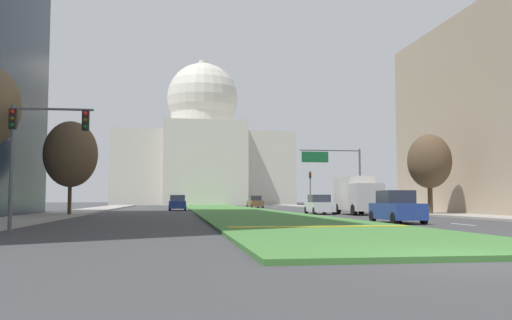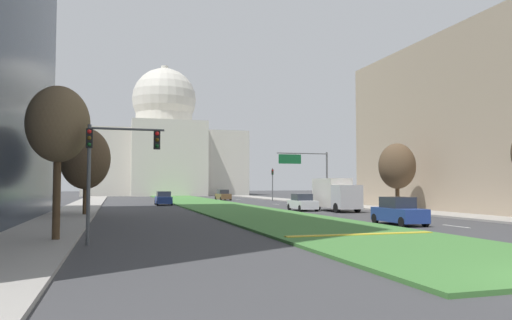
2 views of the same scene
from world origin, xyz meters
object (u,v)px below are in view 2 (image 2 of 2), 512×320
(overhead_guide_sign, at_px, (308,167))
(street_tree_right_mid, at_px, (397,166))
(capitol_building, at_px, (164,149))
(sedan_midblock, at_px, (302,203))
(traffic_light_near_left, at_px, (109,157))
(box_truck_delivery, at_px, (336,194))
(street_tree_left_mid, at_px, (85,159))
(street_tree_left_near, at_px, (58,125))
(sedan_lead_stopped, at_px, (399,212))
(traffic_light_far_right, at_px, (273,180))
(sedan_distant, at_px, (163,199))
(sedan_far_horizon, at_px, (223,195))

(overhead_guide_sign, bearing_deg, street_tree_right_mid, -73.04)
(capitol_building, relative_size, sedan_midblock, 8.80)
(traffic_light_near_left, bearing_deg, box_truck_delivery, 44.55)
(street_tree_left_mid, bearing_deg, street_tree_left_near, -90.27)
(street_tree_left_near, relative_size, sedan_lead_stopped, 1.69)
(sedan_lead_stopped, bearing_deg, street_tree_right_mid, 57.27)
(traffic_light_far_right, bearing_deg, overhead_guide_sign, -96.37)
(traffic_light_far_right, distance_m, box_truck_delivery, 30.92)
(traffic_light_near_left, bearing_deg, street_tree_left_near, 150.62)
(sedan_distant, height_order, box_truck_delivery, box_truck_delivery)
(street_tree_left_mid, relative_size, street_tree_right_mid, 1.11)
(sedan_far_horizon, bearing_deg, street_tree_right_mid, -76.80)
(sedan_lead_stopped, xyz_separation_m, sedan_midblock, (0.32, 17.31, -0.05))
(overhead_guide_sign, height_order, street_tree_left_mid, street_tree_left_mid)
(street_tree_left_near, relative_size, sedan_distant, 1.60)
(sedan_midblock, bearing_deg, street_tree_left_mid, -172.96)
(sedan_lead_stopped, height_order, sedan_far_horizon, sedan_lead_stopped)
(street_tree_right_mid, xyz_separation_m, sedan_distant, (-20.08, 21.18, -3.53))
(street_tree_left_mid, bearing_deg, box_truck_delivery, 1.31)
(sedan_lead_stopped, bearing_deg, street_tree_left_near, -169.05)
(sedan_distant, xyz_separation_m, sedan_far_horizon, (11.30, 16.26, -0.00))
(traffic_light_near_left, distance_m, box_truck_delivery, 29.27)
(street_tree_right_mid, distance_m, sedan_distant, 29.40)
(traffic_light_near_left, bearing_deg, street_tree_right_mid, 34.79)
(street_tree_left_mid, distance_m, sedan_midblock, 20.81)
(street_tree_right_mid, height_order, sedan_midblock, street_tree_right_mid)
(traffic_light_far_right, distance_m, sedan_distant, 22.02)
(street_tree_left_near, height_order, sedan_far_horizon, street_tree_left_near)
(capitol_building, xyz_separation_m, street_tree_left_near, (-14.11, -97.82, -6.30))
(street_tree_left_mid, xyz_separation_m, sedan_distant, (8.27, 19.42, -3.92))
(capitol_building, bearing_deg, sedan_midblock, -85.33)
(street_tree_left_near, relative_size, sedan_far_horizon, 1.61)
(street_tree_right_mid, bearing_deg, box_truck_delivery, 156.98)
(street_tree_right_mid, bearing_deg, capitol_building, 100.04)
(capitol_building, relative_size, overhead_guide_sign, 5.85)
(traffic_light_far_right, distance_m, overhead_guide_sign, 20.37)
(traffic_light_near_left, xyz_separation_m, street_tree_right_mid, (26.18, 18.19, 0.55))
(overhead_guide_sign, xyz_separation_m, sedan_distant, (-16.19, 8.44, -3.87))
(traffic_light_near_left, relative_size, traffic_light_far_right, 1.00)
(box_truck_delivery, bearing_deg, traffic_light_near_left, -135.45)
(traffic_light_far_right, height_order, street_tree_left_mid, street_tree_left_mid)
(sedan_midblock, bearing_deg, traffic_light_near_left, -128.90)
(overhead_guide_sign, bearing_deg, traffic_light_near_left, -125.79)
(sedan_midblock, distance_m, box_truck_delivery, 3.45)
(street_tree_left_near, bearing_deg, sedan_midblock, 46.12)
(street_tree_left_near, relative_size, box_truck_delivery, 1.10)
(capitol_building, relative_size, street_tree_left_mid, 5.22)
(street_tree_left_mid, height_order, box_truck_delivery, street_tree_left_mid)
(sedan_far_horizon, bearing_deg, traffic_light_near_left, -107.37)
(sedan_far_horizon, bearing_deg, street_tree_left_near, -109.87)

